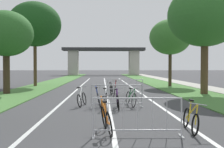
{
  "coord_description": "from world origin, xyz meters",
  "views": [
    {
      "loc": [
        -0.3,
        -2.61,
        1.85
      ],
      "look_at": [
        0.69,
        24.9,
        1.12
      ],
      "focal_mm": 42.36,
      "sensor_mm": 36.0,
      "label": 1
    }
  ],
  "objects": [
    {
      "name": "bicycle_yellow_3",
      "position": [
        2.22,
        4.83,
        0.35
      ],
      "size": [
        0.49,
        1.63,
        0.91
      ],
      "rotation": [
        0.0,
        0.0,
        3.06
      ],
      "color": "black",
      "rests_on": "ground"
    },
    {
      "name": "lane_stripe_left_lane",
      "position": [
        -2.4,
        20.41,
        0.0
      ],
      "size": [
        0.14,
        40.83,
        0.01
      ],
      "primitive_type": "cube",
      "color": "silver",
      "rests_on": "ground"
    },
    {
      "name": "tree_left_oak_mid",
      "position": [
        -6.83,
        15.58,
        4.09
      ],
      "size": [
        3.64,
        3.64,
        5.67
      ],
      "color": "#3D2D1E",
      "rests_on": "ground"
    },
    {
      "name": "bicycle_black_4",
      "position": [
        0.3,
        15.07,
        0.36
      ],
      "size": [
        0.5,
        1.72,
        0.9
      ],
      "rotation": [
        0.0,
        0.0,
        -0.13
      ],
      "color": "black",
      "rests_on": "ground"
    },
    {
      "name": "crowd_barrier_nearest",
      "position": [
        0.63,
        4.3,
        0.52
      ],
      "size": [
        2.4,
        0.5,
        1.05
      ],
      "rotation": [
        0.0,
        0.0,
        -0.02
      ],
      "color": "#ADADB2",
      "rests_on": "ground"
    },
    {
      "name": "bicycle_silver_1",
      "position": [
        -0.23,
        9.02,
        0.38
      ],
      "size": [
        0.55,
        1.66,
        0.96
      ],
      "rotation": [
        0.0,
        0.0,
        -0.15
      ],
      "color": "black",
      "rests_on": "ground"
    },
    {
      "name": "lane_stripe_center",
      "position": [
        0.0,
        20.41,
        0.0
      ],
      "size": [
        0.14,
        40.83,
        0.01
      ],
      "primitive_type": "cube",
      "color": "silver",
      "rests_on": "ground"
    },
    {
      "name": "overpass_bridge",
      "position": [
        0.0,
        58.32,
        4.11
      ],
      "size": [
        18.83,
        3.48,
        6.27
      ],
      "color": "#2D2D30",
      "rests_on": "ground"
    },
    {
      "name": "bicycle_white_0",
      "position": [
        -1.29,
        9.89,
        0.36
      ],
      "size": [
        0.53,
        1.6,
        0.94
      ],
      "rotation": [
        0.0,
        0.0,
        -0.16
      ],
      "color": "black",
      "rests_on": "ground"
    },
    {
      "name": "bicycle_orange_2",
      "position": [
        -0.2,
        4.76,
        0.39
      ],
      "size": [
        0.56,
        1.68,
        1.04
      ],
      "rotation": [
        0.0,
        0.0,
        0.14
      ],
      "color": "black",
      "rests_on": "ground"
    },
    {
      "name": "grass_verge_left",
      "position": [
        -6.04,
        28.87,
        0.03
      ],
      "size": [
        3.36,
        70.57,
        0.05
      ],
      "primitive_type": "cube",
      "color": "#477A38",
      "rests_on": "ground"
    },
    {
      "name": "tree_right_maple_mid",
      "position": [
        6.13,
        22.27,
        4.69
      ],
      "size": [
        3.94,
        3.94,
        6.38
      ],
      "color": "#3D2D1E",
      "rests_on": "ground"
    },
    {
      "name": "bicycle_purple_7",
      "position": [
        0.36,
        9.05,
        0.37
      ],
      "size": [
        0.52,
        1.72,
        0.98
      ],
      "rotation": [
        0.0,
        0.0,
        3.14
      ],
      "color": "black",
      "rests_on": "ground"
    },
    {
      "name": "crowd_barrier_second",
      "position": [
        0.35,
        9.43,
        0.52
      ],
      "size": [
        2.4,
        0.52,
        1.05
      ],
      "rotation": [
        0.0,
        0.0,
        0.03
      ],
      "color": "#ADADB2",
      "rests_on": "ground"
    },
    {
      "name": "bicycle_red_5",
      "position": [
        0.49,
        14.18,
        0.39
      ],
      "size": [
        0.49,
        1.73,
        1.04
      ],
      "rotation": [
        0.0,
        0.0,
        -0.07
      ],
      "color": "black",
      "rests_on": "ground"
    },
    {
      "name": "bicycle_blue_8",
      "position": [
        -0.5,
        9.87,
        0.38
      ],
      "size": [
        0.5,
        1.7,
        0.99
      ],
      "rotation": [
        0.0,
        0.0,
        0.06
      ],
      "color": "black",
      "rests_on": "ground"
    },
    {
      "name": "tree_right_oak_near",
      "position": [
        6.57,
        14.94,
        5.31
      ],
      "size": [
        4.96,
        4.96,
        7.44
      ],
      "color": "#4C3823",
      "rests_on": "ground"
    },
    {
      "name": "tree_left_cypress_far",
      "position": [
        -6.73,
        22.84,
        5.91
      ],
      "size": [
        4.98,
        4.98,
        8.04
      ],
      "color": "#4C3823",
      "rests_on": "ground"
    },
    {
      "name": "bicycle_green_6",
      "position": [
        1.05,
        9.9,
        0.37
      ],
      "size": [
        0.58,
        1.71,
        0.92
      ],
      "rotation": [
        0.0,
        0.0,
        3.31
      ],
      "color": "black",
      "rests_on": "ground"
    },
    {
      "name": "sidewalk_path_right",
      "position": [
        8.77,
        28.87,
        0.04
      ],
      "size": [
        2.1,
        70.57,
        0.08
      ],
      "primitive_type": "cube",
      "color": "#ADA89E",
      "rests_on": "ground"
    },
    {
      "name": "crowd_barrier_third",
      "position": [
        1.17,
        14.56,
        0.52
      ],
      "size": [
        2.39,
        0.47,
        1.05
      ],
      "rotation": [
        0.0,
        0.0,
        0.01
      ],
      "color": "#ADADB2",
      "rests_on": "ground"
    },
    {
      "name": "grass_verge_right",
      "position": [
        6.04,
        28.87,
        0.03
      ],
      "size": [
        3.36,
        70.57,
        0.05
      ],
      "primitive_type": "cube",
      "color": "#477A38",
      "rests_on": "ground"
    },
    {
      "name": "lane_stripe_right_lane",
      "position": [
        2.4,
        20.41,
        0.0
      ],
      "size": [
        0.14,
        40.83,
        0.01
      ],
      "primitive_type": "cube",
      "color": "silver",
      "rests_on": "ground"
    }
  ]
}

